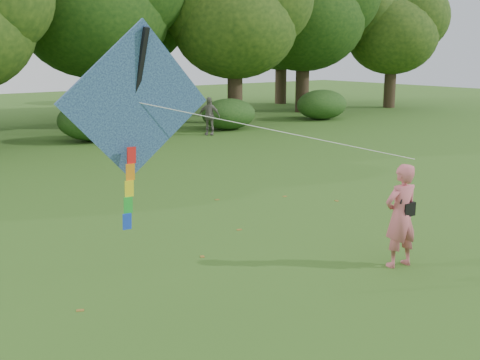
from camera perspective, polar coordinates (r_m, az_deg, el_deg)
ground at (r=11.71m, az=10.60°, el=-8.12°), size 100.00×100.00×0.00m
man_kite_flyer at (r=11.67m, az=15.00°, el=-3.29°), size 0.79×0.58×1.98m
bystander_right at (r=28.83m, az=-2.96°, el=6.07°), size 1.02×1.10×1.81m
crossbody_bag at (r=11.71m, az=15.50°, el=-2.60°), size 0.43×0.20×0.75m
flying_kite at (r=9.34m, az=-9.79°, el=7.03°), size 6.18×1.93×3.21m
tree_line at (r=31.75m, az=-20.01°, el=14.43°), size 54.70×15.30×9.48m
shrub_band at (r=26.15m, az=-20.64°, el=4.54°), size 39.15×3.22×1.88m
fallen_leaves at (r=14.80m, az=0.97°, el=-3.52°), size 10.88×12.40×0.01m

